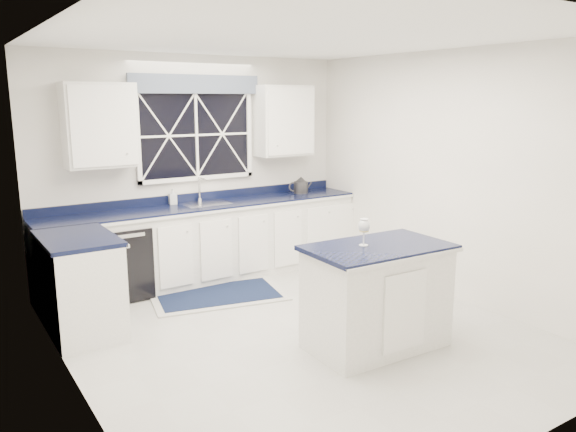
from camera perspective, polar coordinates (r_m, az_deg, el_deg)
ground at (r=5.45m, az=1.09°, el=-11.76°), size 4.50×4.50×0.00m
back_wall at (r=7.01m, az=-9.33°, el=4.87°), size 4.00×0.10×2.70m
base_cabinets at (r=6.63m, az=-10.04°, el=-3.47°), size 3.99×1.60×0.90m
countertop at (r=6.81m, az=-8.18°, el=1.04°), size 3.98×0.64×0.04m
dishwasher at (r=6.55m, az=-16.81°, el=-4.37°), size 0.60×0.58×0.82m
window at (r=6.93m, az=-9.31°, el=8.78°), size 1.65×0.09×1.26m
upper_cabinets at (r=6.81m, az=-8.90°, el=9.33°), size 3.10×0.34×0.90m
faucet at (r=6.95m, az=-8.91°, el=2.73°), size 0.05×0.20×0.30m
island at (r=5.07m, az=8.99°, el=-8.04°), size 1.28×0.80×0.93m
rug at (r=6.45m, az=-7.12°, el=-7.93°), size 1.62×1.18×0.02m
kettle at (r=7.50m, az=1.30°, el=3.10°), size 0.29×0.25×0.22m
wine_glass at (r=4.87m, az=7.73°, el=-1.12°), size 0.10×0.10×0.24m
soap_bottle at (r=6.85m, az=-11.64°, el=1.96°), size 0.10×0.10×0.19m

